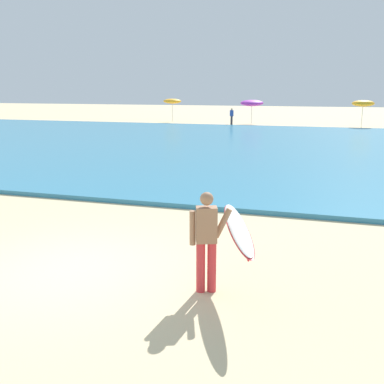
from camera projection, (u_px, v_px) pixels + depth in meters
The scene contains 7 objects.
ground_plane at pixel (69, 270), 8.38m from camera, with size 160.00×160.00×0.00m, color beige.
sea at pixel (244, 146), 25.85m from camera, with size 120.00×28.00×0.14m, color teal.
surfer_with_board at pixel (222, 233), 7.27m from camera, with size 1.33×2.46×1.73m.
beach_umbrella_0 at pixel (172, 101), 44.68m from camera, with size 1.81×1.83×2.36m.
beach_umbrella_1 at pixel (252, 103), 42.31m from camera, with size 2.19×2.21×2.31m.
beach_umbrella_2 at pixel (363, 103), 37.95m from camera, with size 1.86×1.89×2.42m.
beachgoer_near_row_left at pixel (232, 116), 40.82m from camera, with size 0.32×0.20×1.58m.
Camera 1 is at (4.49, -6.82, 3.36)m, focal length 41.29 mm.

